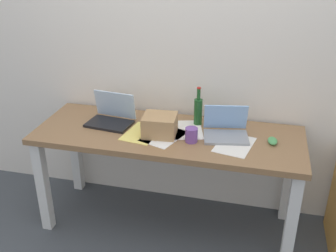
{
  "coord_description": "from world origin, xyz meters",
  "views": [
    {
      "loc": [
        0.57,
        -2.33,
        1.95
      ],
      "look_at": [
        0.0,
        0.0,
        0.8
      ],
      "focal_mm": 42.8,
      "sensor_mm": 36.0,
      "label": 1
    }
  ],
  "objects_px": {
    "laptop_right": "(226,130)",
    "cardboard_box": "(160,125)",
    "desk": "(168,147)",
    "coffee_mug": "(191,135)",
    "beer_bottle": "(198,111)",
    "laptop_left": "(111,117)",
    "computer_mouse": "(273,141)"
  },
  "relations": [
    {
      "from": "beer_bottle",
      "to": "computer_mouse",
      "type": "height_order",
      "value": "beer_bottle"
    },
    {
      "from": "laptop_right",
      "to": "coffee_mug",
      "type": "height_order",
      "value": "laptop_right"
    },
    {
      "from": "laptop_left",
      "to": "beer_bottle",
      "type": "relative_size",
      "value": 1.2
    },
    {
      "from": "laptop_right",
      "to": "cardboard_box",
      "type": "distance_m",
      "value": 0.43
    },
    {
      "from": "laptop_left",
      "to": "computer_mouse",
      "type": "bearing_deg",
      "value": -2.25
    },
    {
      "from": "laptop_right",
      "to": "beer_bottle",
      "type": "height_order",
      "value": "beer_bottle"
    },
    {
      "from": "desk",
      "to": "coffee_mug",
      "type": "bearing_deg",
      "value": -26.55
    },
    {
      "from": "laptop_right",
      "to": "computer_mouse",
      "type": "height_order",
      "value": "laptop_right"
    },
    {
      "from": "computer_mouse",
      "to": "coffee_mug",
      "type": "bearing_deg",
      "value": -175.74
    },
    {
      "from": "laptop_left",
      "to": "computer_mouse",
      "type": "xyz_separation_m",
      "value": [
        1.1,
        -0.04,
        -0.03
      ]
    },
    {
      "from": "laptop_right",
      "to": "beer_bottle",
      "type": "relative_size",
      "value": 1.18
    },
    {
      "from": "desk",
      "to": "beer_bottle",
      "type": "bearing_deg",
      "value": 46.83
    },
    {
      "from": "laptop_left",
      "to": "coffee_mug",
      "type": "relative_size",
      "value": 3.45
    },
    {
      "from": "laptop_left",
      "to": "cardboard_box",
      "type": "relative_size",
      "value": 1.52
    },
    {
      "from": "desk",
      "to": "laptop_right",
      "type": "distance_m",
      "value": 0.41
    },
    {
      "from": "laptop_right",
      "to": "laptop_left",
      "type": "bearing_deg",
      "value": 178.87
    },
    {
      "from": "cardboard_box",
      "to": "desk",
      "type": "bearing_deg",
      "value": 42.64
    },
    {
      "from": "computer_mouse",
      "to": "laptop_right",
      "type": "bearing_deg",
      "value": 167.84
    },
    {
      "from": "beer_bottle",
      "to": "computer_mouse",
      "type": "bearing_deg",
      "value": -18.25
    },
    {
      "from": "laptop_left",
      "to": "computer_mouse",
      "type": "distance_m",
      "value": 1.11
    },
    {
      "from": "computer_mouse",
      "to": "cardboard_box",
      "type": "bearing_deg",
      "value": 177.38
    },
    {
      "from": "laptop_right",
      "to": "beer_bottle",
      "type": "xyz_separation_m",
      "value": [
        -0.21,
        0.14,
        0.06
      ]
    },
    {
      "from": "desk",
      "to": "coffee_mug",
      "type": "relative_size",
      "value": 18.93
    },
    {
      "from": "laptop_left",
      "to": "beer_bottle",
      "type": "xyz_separation_m",
      "value": [
        0.59,
        0.13,
        0.06
      ]
    },
    {
      "from": "desk",
      "to": "computer_mouse",
      "type": "relative_size",
      "value": 17.98
    },
    {
      "from": "desk",
      "to": "laptop_left",
      "type": "xyz_separation_m",
      "value": [
        -0.42,
        0.06,
        0.15
      ]
    },
    {
      "from": "beer_bottle",
      "to": "coffee_mug",
      "type": "xyz_separation_m",
      "value": [
        0.01,
        -0.27,
        -0.06
      ]
    },
    {
      "from": "coffee_mug",
      "to": "computer_mouse",
      "type": "bearing_deg",
      "value": 11.16
    },
    {
      "from": "laptop_left",
      "to": "cardboard_box",
      "type": "xyz_separation_m",
      "value": [
        0.38,
        -0.1,
        0.02
      ]
    },
    {
      "from": "laptop_left",
      "to": "cardboard_box",
      "type": "height_order",
      "value": "laptop_left"
    },
    {
      "from": "laptop_right",
      "to": "cardboard_box",
      "type": "bearing_deg",
      "value": -169.08
    },
    {
      "from": "laptop_left",
      "to": "laptop_right",
      "type": "bearing_deg",
      "value": -1.13
    }
  ]
}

